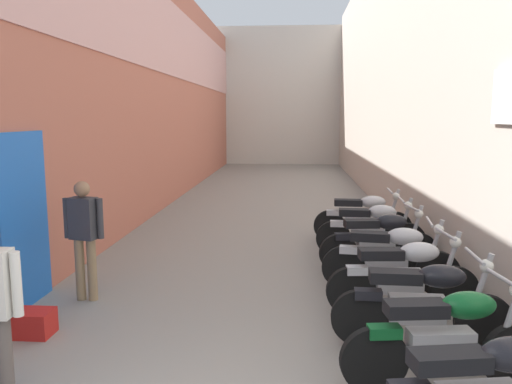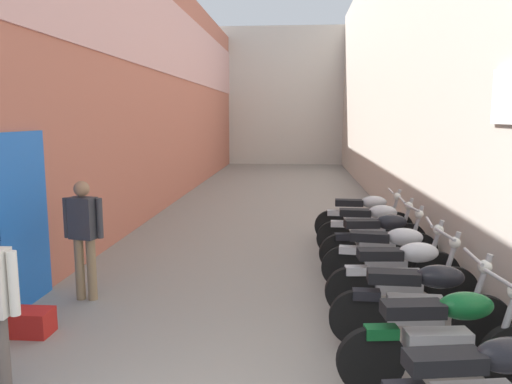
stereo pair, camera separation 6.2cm
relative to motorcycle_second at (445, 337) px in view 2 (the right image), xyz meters
The scene contains 13 objects.
ground_plane 7.91m from the motorcycle_second, 103.78° to the left, with size 38.76×38.76×0.00m, color gray.
building_left 11.11m from the motorcycle_second, 116.96° to the left, with size 0.45×22.76×6.21m.
building_right 10.20m from the motorcycle_second, 83.27° to the left, with size 0.45×22.76×7.12m.
building_far_end 22.31m from the motorcycle_second, 94.87° to the left, with size 8.64×2.00×6.74m, color beige.
motorcycle_second is the anchor object (origin of this frame).
motorcycle_third 0.82m from the motorcycle_second, 90.00° to the left, with size 1.85×0.58×1.04m.
motorcycle_fourth 1.72m from the motorcycle_second, 90.00° to the left, with size 1.85×0.58×1.04m.
motorcycle_fifth 2.54m from the motorcycle_second, 90.00° to the left, with size 1.84×0.58×1.04m.
motorcycle_sixth 3.46m from the motorcycle_second, 90.00° to the left, with size 1.85×0.58×1.04m.
motorcycle_seventh 4.29m from the motorcycle_second, 90.00° to the left, with size 1.85×0.58×1.04m.
motorcycle_eighth 5.30m from the motorcycle_second, 90.00° to the left, with size 1.85×0.58×1.04m.
pedestrian_mid_alley 4.48m from the motorcycle_second, 154.40° to the left, with size 0.52×0.28×1.57m.
plastic_crate 4.28m from the motorcycle_second, 168.84° to the left, with size 0.44×0.32×0.28m, color red.
Camera 2 is at (0.59, -2.50, 2.38)m, focal length 35.36 mm.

